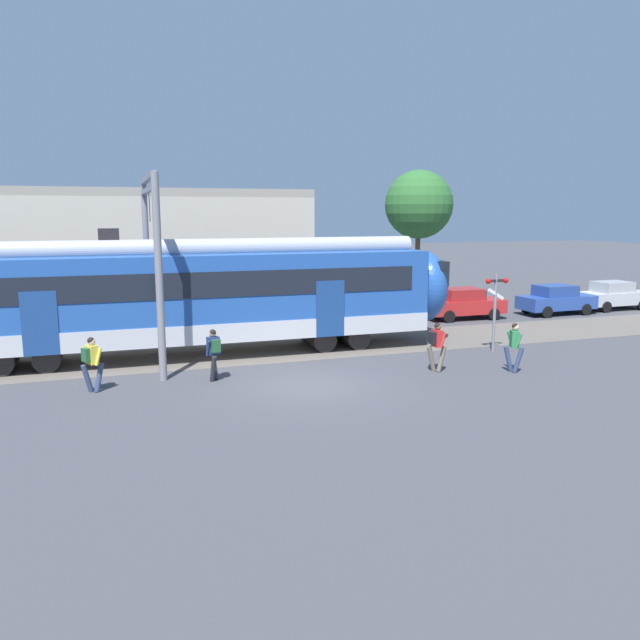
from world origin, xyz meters
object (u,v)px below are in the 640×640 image
Objects in this scene: pedestrian_green at (514,344)px; crossing_signal at (495,300)px; pedestrian_red at (436,343)px; parked_car_red at (463,303)px; parked_car_blue at (556,300)px; pedestrian_yellow at (91,360)px; parked_car_silver at (613,295)px; pedestrian_navy at (214,350)px.

pedestrian_green is 0.56× the size of crossing_signal.
pedestrian_red and pedestrian_green have the same top height.
parked_car_red is 1.00× the size of parked_car_blue.
pedestrian_yellow is 0.41× the size of parked_car_red.
parked_car_red is at bearing -179.29° from parked_car_silver.
pedestrian_red is at bearing 159.75° from pedestrian_green.
parked_car_blue is 1.35× the size of crossing_signal.
parked_car_blue is (5.37, -0.29, 0.00)m from parked_car_red.
parked_car_red is at bearing 67.63° from pedestrian_green.
pedestrian_yellow is 23.90m from parked_car_blue.
pedestrian_navy is 1.00× the size of pedestrian_red.
pedestrian_red reaches higher than parked_car_blue.
pedestrian_yellow is 0.41× the size of parked_car_silver.
pedestrian_yellow is at bearing -163.46° from parked_car_silver.
pedestrian_navy and pedestrian_red have the same top height.
parked_car_silver is (13.53, 9.92, -0.18)m from pedestrian_green.
pedestrian_navy reaches higher than parked_car_blue.
pedestrian_green is at bearing -8.40° from pedestrian_yellow.
pedestrian_navy is 15.72m from parked_car_red.
parked_car_blue is 1.00× the size of parked_car_silver.
pedestrian_yellow and pedestrian_navy have the same top height.
pedestrian_green reaches higher than parked_car_blue.
pedestrian_yellow is 13.42m from pedestrian_green.
crossing_signal is at bearing -112.75° from parked_car_red.
parked_car_blue is 4.15m from parked_car_silver.
crossing_signal reaches higher than parked_car_red.
pedestrian_green reaches higher than parked_car_silver.
pedestrian_red is 0.41× the size of parked_car_silver.
pedestrian_yellow is 14.41m from crossing_signal.
parked_car_red is at bearing 67.25° from crossing_signal.
crossing_signal reaches higher than pedestrian_green.
pedestrian_navy is 10.80m from crossing_signal.
pedestrian_yellow is at bearing -161.59° from parked_car_blue.
crossing_signal is (10.73, 0.68, 1.02)m from pedestrian_navy.
parked_car_silver is at bearing 29.91° from crossing_signal.
pedestrian_red is at bearing -5.63° from pedestrian_yellow.
parked_car_red is 5.38m from parked_car_blue.
pedestrian_yellow is at bearing -178.21° from pedestrian_navy.
parked_car_red is (6.45, 8.91, -0.21)m from pedestrian_red.
parked_car_red is 1.00× the size of parked_car_silver.
pedestrian_red is at bearing -9.29° from pedestrian_navy.
pedestrian_green is at bearing -111.38° from crossing_signal.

